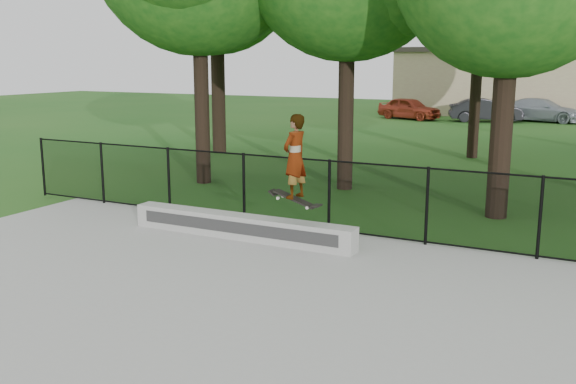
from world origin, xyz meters
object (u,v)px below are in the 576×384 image
object	(u,v)px
car_b	(486,110)
grind_ledge	(241,227)
car_a	(409,108)
skater_airborne	(295,158)
car_c	(542,110)

from	to	relation	value
car_b	grind_ledge	bearing A→B (deg)	163.04
grind_ledge	car_b	distance (m)	27.68
car_a	grind_ledge	bearing A→B (deg)	-152.57
car_a	skater_airborne	bearing A→B (deg)	-150.09
car_b	skater_airborne	world-z (taller)	skater_airborne
grind_ledge	car_c	bearing A→B (deg)	84.77
car_b	skater_airborne	bearing A→B (deg)	165.62
grind_ledge	car_a	distance (m)	27.66
car_c	skater_airborne	world-z (taller)	skater_airborne
grind_ledge	car_a	size ratio (longest dim) A/B	1.26
car_c	skater_airborne	xyz separation A→B (m)	(-1.42, -29.32, 1.09)
skater_airborne	car_a	bearing A→B (deg)	102.03
grind_ledge	car_a	bearing A→B (deg)	99.55
car_a	car_b	distance (m)	4.40
grind_ledge	skater_airborne	world-z (taller)	skater_airborne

